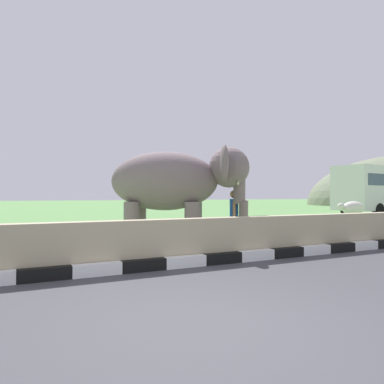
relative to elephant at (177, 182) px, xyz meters
name	(u,v)px	position (x,y,z in m)	size (l,w,h in m)	color
ground_plane	(233,334)	(-1.98, -6.12, -1.88)	(220.00, 220.00, 0.00)	#5A8C4A
asphalt_road	(233,333)	(-1.98, -6.12, -1.87)	(120.00, 6.75, 0.01)	#3D3D42
striped_curb	(121,268)	(-2.33, -2.70, -1.76)	(16.20, 0.20, 0.24)	white
barrier_parapet	(219,239)	(0.02, -2.40, -1.38)	(28.00, 0.36, 1.00)	tan
elephant	(177,182)	(0.00, 0.00, 0.00)	(3.95, 3.46, 2.89)	slate
person_handler	(234,215)	(1.57, -0.59, -0.95)	(0.42, 0.60, 1.66)	navy
cow_mid	(353,209)	(10.06, 2.35, -1.01)	(1.92, 0.76, 1.23)	beige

